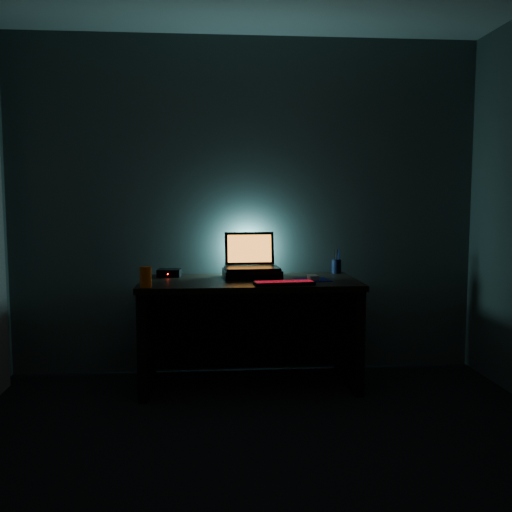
% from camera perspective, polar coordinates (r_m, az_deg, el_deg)
% --- Properties ---
extents(room, '(3.50, 4.00, 2.50)m').
position_cam_1_polar(room, '(2.30, 2.13, 4.25)').
color(room, black).
rests_on(room, ground).
extents(desk, '(1.50, 0.70, 0.75)m').
position_cam_1_polar(desk, '(4.05, -0.72, -5.90)').
color(desk, black).
rests_on(desk, ground).
extents(riser, '(0.42, 0.32, 0.06)m').
position_cam_1_polar(riser, '(4.06, -0.42, -1.76)').
color(riser, black).
rests_on(riser, desk).
extents(laptop, '(0.39, 0.30, 0.26)m').
position_cam_1_polar(laptop, '(4.10, -0.52, -0.42)').
color(laptop, black).
rests_on(laptop, riser).
extents(keyboard, '(0.40, 0.16, 0.02)m').
position_cam_1_polar(keyboard, '(3.73, 2.82, -2.71)').
color(keyboard, black).
rests_on(keyboard, desk).
extents(mousepad, '(0.24, 0.22, 0.00)m').
position_cam_1_polar(mousepad, '(3.96, 5.72, -2.38)').
color(mousepad, navy).
rests_on(mousepad, desk).
extents(mouse, '(0.07, 0.11, 0.03)m').
position_cam_1_polar(mouse, '(3.96, 5.72, -2.13)').
color(mouse, gray).
rests_on(mouse, mousepad).
extents(pen_cup, '(0.08, 0.08, 0.10)m').
position_cam_1_polar(pen_cup, '(4.34, 8.04, -1.03)').
color(pen_cup, black).
rests_on(pen_cup, desk).
extents(juice_glass, '(0.10, 0.10, 0.13)m').
position_cam_1_polar(juice_glass, '(3.69, -10.98, -2.06)').
color(juice_glass, orange).
rests_on(juice_glass, desk).
extents(router, '(0.18, 0.15, 0.05)m').
position_cam_1_polar(router, '(4.16, -8.67, -1.67)').
color(router, black).
rests_on(router, desk).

